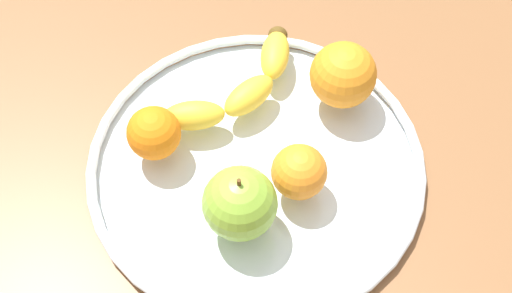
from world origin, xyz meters
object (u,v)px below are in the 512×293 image
Objects in this scene: fruit_bowl at (256,165)px; apple at (240,203)px; orange_front_right at (154,133)px; banana at (242,86)px; orange_back_right at (343,75)px; orange_front_left at (299,172)px.

fruit_bowl is 9.30cm from apple.
apple reaches higher than orange_front_right.
banana is 12.15cm from orange_back_right.
fruit_bowl is 1.93× the size of banana.
apple is 20.85cm from orange_back_right.
orange_front_right is at bearing 174.77° from banana.
orange_back_right reaches higher than orange_front_right.
fruit_bowl is at bearing -35.34° from orange_front_right.
orange_front_right reaches higher than banana.
orange_front_left is at bearing -62.34° from fruit_bowl.
orange_back_right is (10.61, -5.48, 2.21)cm from banana.
orange_front_right is at bearing 172.68° from orange_back_right.
apple reaches higher than orange_front_left.
banana reaches higher than fruit_bowl.
orange_front_left reaches higher than banana.
orange_front_left reaches higher than fruit_bowl.
fruit_bowl is 10.02cm from banana.
orange_front_left is (7.66, 1.04, -0.90)cm from apple.
orange_back_right is at bearing -7.32° from orange_front_right.
banana is at bearing 11.75° from orange_front_right.
orange_front_right is at bearing 109.30° from apple.
orange_front_left is (2.68, -5.10, 3.98)cm from fruit_bowl.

